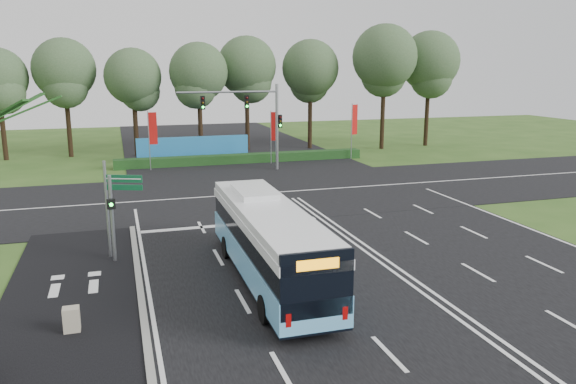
# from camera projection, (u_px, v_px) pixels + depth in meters

# --- Properties ---
(ground) EXTENTS (120.00, 120.00, 0.00)m
(ground) POSITION_uv_depth(u_px,v_px,m) (355.00, 245.00, 26.83)
(ground) COLOR #2F501A
(ground) RESTS_ON ground
(road_main) EXTENTS (20.00, 120.00, 0.04)m
(road_main) POSITION_uv_depth(u_px,v_px,m) (355.00, 244.00, 26.82)
(road_main) COLOR black
(road_main) RESTS_ON ground
(road_cross) EXTENTS (120.00, 14.00, 0.05)m
(road_cross) POSITION_uv_depth(u_px,v_px,m) (283.00, 192.00, 38.02)
(road_cross) COLOR black
(road_cross) RESTS_ON ground
(bike_path) EXTENTS (5.00, 18.00, 0.06)m
(bike_path) POSITION_uv_depth(u_px,v_px,m) (73.00, 299.00, 20.44)
(bike_path) COLOR black
(bike_path) RESTS_ON ground
(kerb_strip) EXTENTS (0.25, 18.00, 0.12)m
(kerb_strip) POSITION_uv_depth(u_px,v_px,m) (140.00, 291.00, 21.12)
(kerb_strip) COLOR gray
(kerb_strip) RESTS_ON ground
(city_bus) EXTENTS (2.52, 11.38, 3.26)m
(city_bus) POSITION_uv_depth(u_px,v_px,m) (269.00, 242.00, 21.91)
(city_bus) COLOR #65B7EB
(city_bus) RESTS_ON ground
(pedestrian_signal) EXTENTS (0.35, 0.43, 3.84)m
(pedestrian_signal) POSITION_uv_depth(u_px,v_px,m) (112.00, 216.00, 23.99)
(pedestrian_signal) COLOR gray
(pedestrian_signal) RESTS_ON ground
(street_sign) EXTENTS (1.60, 0.71, 4.38)m
(street_sign) POSITION_uv_depth(u_px,v_px,m) (114.00, 198.00, 24.39)
(street_sign) COLOR gray
(street_sign) RESTS_ON ground
(utility_cabinet) EXTENTS (0.52, 0.43, 0.85)m
(utility_cabinet) POSITION_uv_depth(u_px,v_px,m) (72.00, 320.00, 17.87)
(utility_cabinet) COLOR #AAA189
(utility_cabinet) RESTS_ON ground
(banner_flag_left) EXTENTS (0.72, 0.08, 4.86)m
(banner_flag_left) POSITION_uv_depth(u_px,v_px,m) (152.00, 132.00, 45.43)
(banner_flag_left) COLOR gray
(banner_flag_left) RESTS_ON ground
(banner_flag_mid) EXTENTS (0.64, 0.30, 4.63)m
(banner_flag_mid) POSITION_uv_depth(u_px,v_px,m) (274.00, 130.00, 48.59)
(banner_flag_mid) COLOR gray
(banner_flag_mid) RESTS_ON ground
(banner_flag_right) EXTENTS (0.70, 0.34, 5.10)m
(banner_flag_right) POSITION_uv_depth(u_px,v_px,m) (354.00, 123.00, 51.21)
(banner_flag_right) COLOR gray
(banner_flag_right) RESTS_ON ground
(traffic_light_gantry) EXTENTS (8.41, 0.28, 7.00)m
(traffic_light_gantry) POSITION_uv_depth(u_px,v_px,m) (255.00, 114.00, 45.00)
(traffic_light_gantry) COLOR gray
(traffic_light_gantry) RESTS_ON ground
(hedge) EXTENTS (22.00, 1.20, 0.80)m
(hedge) POSITION_uv_depth(u_px,v_px,m) (243.00, 159.00, 49.60)
(hedge) COLOR #153613
(hedge) RESTS_ON ground
(blue_hoarding) EXTENTS (10.00, 0.30, 2.20)m
(blue_hoarding) POSITION_uv_depth(u_px,v_px,m) (193.00, 149.00, 50.63)
(blue_hoarding) COLOR #2379BD
(blue_hoarding) RESTS_ON ground
(eucalyptus_row) EXTENTS (47.54, 9.90, 12.59)m
(eucalyptus_row) POSITION_uv_depth(u_px,v_px,m) (255.00, 67.00, 54.79)
(eucalyptus_row) COLOR black
(eucalyptus_row) RESTS_ON ground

